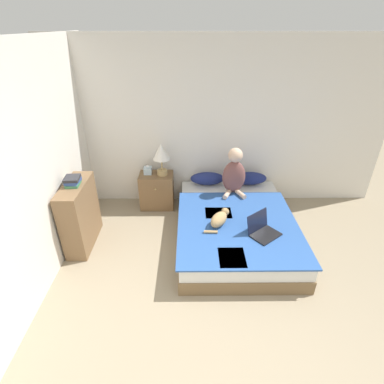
{
  "coord_description": "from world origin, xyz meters",
  "views": [
    {
      "loc": [
        -0.47,
        -1.18,
        2.64
      ],
      "look_at": [
        -0.44,
        2.21,
        0.72
      ],
      "focal_mm": 28.0,
      "sensor_mm": 36.0,
      "label": 1
    }
  ],
  "objects_px": {
    "pillow_far": "(250,178)",
    "person_sitting": "(234,173)",
    "nightstand": "(157,190)",
    "book_stack_top": "(73,181)",
    "cat_tabby": "(219,219)",
    "laptop_open": "(263,230)",
    "bookshelf": "(80,215)",
    "tissue_box": "(148,170)",
    "bed": "(235,227)",
    "pillow_near": "(207,179)",
    "table_lamp": "(161,154)"
  },
  "relations": [
    {
      "from": "pillow_near",
      "to": "table_lamp",
      "type": "distance_m",
      "value": 0.84
    },
    {
      "from": "cat_tabby",
      "to": "laptop_open",
      "type": "height_order",
      "value": "laptop_open"
    },
    {
      "from": "pillow_near",
      "to": "person_sitting",
      "type": "distance_m",
      "value": 0.51
    },
    {
      "from": "bed",
      "to": "cat_tabby",
      "type": "xyz_separation_m",
      "value": [
        -0.24,
        -0.2,
        0.27
      ]
    },
    {
      "from": "table_lamp",
      "to": "tissue_box",
      "type": "distance_m",
      "value": 0.37
    },
    {
      "from": "bed",
      "to": "table_lamp",
      "type": "relative_size",
      "value": 4.16
    },
    {
      "from": "pillow_near",
      "to": "pillow_far",
      "type": "bearing_deg",
      "value": 0.0
    },
    {
      "from": "bed",
      "to": "person_sitting",
      "type": "bearing_deg",
      "value": 86.53
    },
    {
      "from": "person_sitting",
      "to": "book_stack_top",
      "type": "xyz_separation_m",
      "value": [
        -2.1,
        -0.73,
        0.26
      ]
    },
    {
      "from": "pillow_far",
      "to": "tissue_box",
      "type": "height_order",
      "value": "tissue_box"
    },
    {
      "from": "bed",
      "to": "tissue_box",
      "type": "distance_m",
      "value": 1.62
    },
    {
      "from": "bookshelf",
      "to": "tissue_box",
      "type": "bearing_deg",
      "value": 50.93
    },
    {
      "from": "cat_tabby",
      "to": "table_lamp",
      "type": "relative_size",
      "value": 0.78
    },
    {
      "from": "pillow_far",
      "to": "cat_tabby",
      "type": "distance_m",
      "value": 1.25
    },
    {
      "from": "cat_tabby",
      "to": "nightstand",
      "type": "height_order",
      "value": "nightstand"
    },
    {
      "from": "book_stack_top",
      "to": "pillow_far",
      "type": "bearing_deg",
      "value": 22.37
    },
    {
      "from": "nightstand",
      "to": "book_stack_top",
      "type": "bearing_deg",
      "value": -134.03
    },
    {
      "from": "pillow_near",
      "to": "nightstand",
      "type": "xyz_separation_m",
      "value": [
        -0.81,
        -0.05,
        -0.19
      ]
    },
    {
      "from": "bed",
      "to": "nightstand",
      "type": "xyz_separation_m",
      "value": [
        -1.15,
        0.86,
        0.1
      ]
    },
    {
      "from": "cat_tabby",
      "to": "person_sitting",
      "type": "bearing_deg",
      "value": 14.47
    },
    {
      "from": "table_lamp",
      "to": "book_stack_top",
      "type": "bearing_deg",
      "value": -137.24
    },
    {
      "from": "pillow_far",
      "to": "nightstand",
      "type": "height_order",
      "value": "pillow_far"
    },
    {
      "from": "nightstand",
      "to": "tissue_box",
      "type": "relative_size",
      "value": 4.1
    },
    {
      "from": "pillow_far",
      "to": "bed",
      "type": "bearing_deg",
      "value": -110.45
    },
    {
      "from": "pillow_far",
      "to": "table_lamp",
      "type": "distance_m",
      "value": 1.46
    },
    {
      "from": "bookshelf",
      "to": "book_stack_top",
      "type": "xyz_separation_m",
      "value": [
        0.0,
        -0.0,
        0.5
      ]
    },
    {
      "from": "pillow_far",
      "to": "person_sitting",
      "type": "distance_m",
      "value": 0.45
    },
    {
      "from": "laptop_open",
      "to": "nightstand",
      "type": "distance_m",
      "value": 1.91
    },
    {
      "from": "pillow_far",
      "to": "cat_tabby",
      "type": "height_order",
      "value": "pillow_far"
    },
    {
      "from": "pillow_near",
      "to": "bookshelf",
      "type": "height_order",
      "value": "bookshelf"
    },
    {
      "from": "table_lamp",
      "to": "book_stack_top",
      "type": "distance_m",
      "value": 1.38
    },
    {
      "from": "pillow_near",
      "to": "bed",
      "type": "bearing_deg",
      "value": -69.58
    },
    {
      "from": "table_lamp",
      "to": "tissue_box",
      "type": "xyz_separation_m",
      "value": [
        -0.23,
        0.04,
        -0.29
      ]
    },
    {
      "from": "bookshelf",
      "to": "book_stack_top",
      "type": "relative_size",
      "value": 4.1
    },
    {
      "from": "person_sitting",
      "to": "nightstand",
      "type": "height_order",
      "value": "person_sitting"
    },
    {
      "from": "pillow_near",
      "to": "laptop_open",
      "type": "height_order",
      "value": "laptop_open"
    },
    {
      "from": "person_sitting",
      "to": "cat_tabby",
      "type": "height_order",
      "value": "person_sitting"
    },
    {
      "from": "bed",
      "to": "laptop_open",
      "type": "xyz_separation_m",
      "value": [
        0.27,
        -0.4,
        0.24
      ]
    },
    {
      "from": "cat_tabby",
      "to": "nightstand",
      "type": "bearing_deg",
      "value": 73.58
    },
    {
      "from": "table_lamp",
      "to": "person_sitting",
      "type": "bearing_deg",
      "value": -10.93
    },
    {
      "from": "bed",
      "to": "pillow_near",
      "type": "bearing_deg",
      "value": 110.42
    },
    {
      "from": "laptop_open",
      "to": "bookshelf",
      "type": "xyz_separation_m",
      "value": [
        -2.34,
        0.33,
        0.02
      ]
    },
    {
      "from": "pillow_far",
      "to": "cat_tabby",
      "type": "xyz_separation_m",
      "value": [
        -0.58,
        -1.11,
        -0.02
      ]
    },
    {
      "from": "tissue_box",
      "to": "book_stack_top",
      "type": "bearing_deg",
      "value": -128.88
    },
    {
      "from": "table_lamp",
      "to": "laptop_open",
      "type": "bearing_deg",
      "value": -43.65
    },
    {
      "from": "tissue_box",
      "to": "pillow_far",
      "type": "bearing_deg",
      "value": 0.55
    },
    {
      "from": "table_lamp",
      "to": "bookshelf",
      "type": "xyz_separation_m",
      "value": [
        -1.01,
        -0.93,
        -0.47
      ]
    },
    {
      "from": "bed",
      "to": "pillow_far",
      "type": "relative_size",
      "value": 3.88
    },
    {
      "from": "pillow_near",
      "to": "pillow_far",
      "type": "xyz_separation_m",
      "value": [
        0.68,
        0.0,
        0.0
      ]
    },
    {
      "from": "cat_tabby",
      "to": "tissue_box",
      "type": "xyz_separation_m",
      "value": [
        -1.03,
        1.09,
        0.17
      ]
    }
  ]
}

